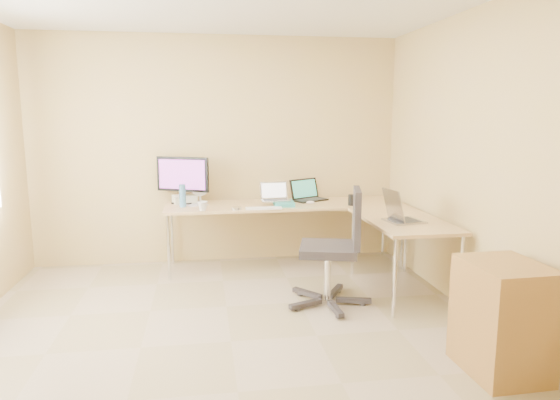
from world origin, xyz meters
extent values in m
plane|color=tan|center=(0.00, 0.00, 0.00)|extent=(4.50, 4.50, 0.00)
plane|color=tan|center=(0.00, 2.25, 1.30)|extent=(4.50, 0.00, 4.50)
plane|color=tan|center=(0.00, -2.25, 1.30)|extent=(4.50, 0.00, 4.50)
plane|color=tan|center=(2.10, 0.00, 1.30)|extent=(0.00, 4.50, 4.50)
cube|color=tan|center=(0.72, 1.85, 0.36)|extent=(2.65, 0.70, 0.73)
cube|color=tan|center=(1.70, 0.85, 0.36)|extent=(0.70, 1.30, 0.73)
cube|color=black|center=(-0.40, 2.03, 0.99)|extent=(0.64, 0.44, 0.53)
cube|color=teal|center=(0.69, 1.73, 0.75)|extent=(0.22, 0.30, 0.05)
cube|color=silver|center=(0.60, 1.76, 0.88)|extent=(0.32, 0.25, 0.20)
cube|color=black|center=(1.03, 2.00, 0.85)|extent=(0.48, 0.44, 0.25)
cube|color=white|center=(0.45, 1.55, 0.74)|extent=(0.39, 0.12, 0.02)
ellipsoid|color=white|center=(1.00, 1.78, 0.75)|extent=(0.11, 0.09, 0.03)
imported|color=silver|center=(-0.19, 1.55, 0.78)|extent=(0.14, 0.14, 0.10)
cylinder|color=silver|center=(0.16, 1.56, 0.74)|extent=(0.13, 0.13, 0.03)
cylinder|color=teal|center=(-0.40, 1.81, 0.85)|extent=(0.08, 0.08, 0.25)
cube|color=silver|center=(-0.29, 1.96, 0.73)|extent=(0.34, 0.38, 0.01)
cube|color=beige|center=(-0.39, 2.04, 0.78)|extent=(0.29, 0.24, 0.09)
cylinder|color=white|center=(-0.22, 2.03, 0.86)|extent=(0.26, 0.26, 0.26)
cylinder|color=black|center=(1.42, 1.62, 0.79)|extent=(0.09, 0.09, 0.12)
cube|color=#A2A0AA|center=(1.66, 0.72, 0.85)|extent=(0.41, 0.35, 0.25)
cube|color=#282424|center=(0.92, 0.65, 0.50)|extent=(0.79, 0.79, 1.08)
cube|color=#AA7D2F|center=(1.76, -0.73, 0.36)|extent=(0.48, 0.59, 0.79)
camera|label=1|loc=(-0.18, -3.63, 1.71)|focal=32.30mm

